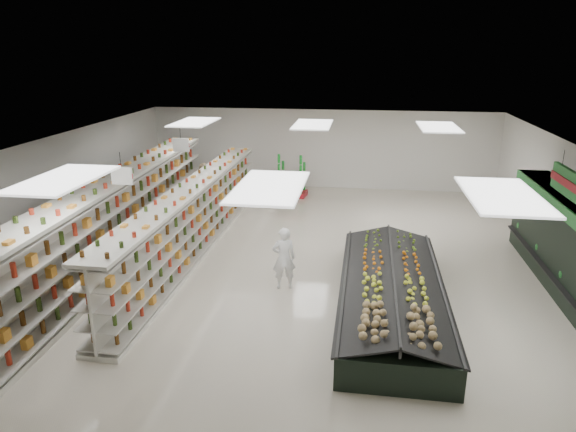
% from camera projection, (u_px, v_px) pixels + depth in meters
% --- Properties ---
extents(floor, '(16.00, 16.00, 0.00)m').
position_uv_depth(floor, '(297.00, 262.00, 13.96)').
color(floor, beige).
rests_on(floor, ground).
extents(ceiling, '(14.00, 16.00, 0.02)m').
position_uv_depth(ceiling, '(297.00, 145.00, 12.96)').
color(ceiling, white).
rests_on(ceiling, wall_back).
extents(wall_back, '(14.00, 0.02, 3.20)m').
position_uv_depth(wall_back, '(321.00, 149.00, 20.98)').
color(wall_back, white).
rests_on(wall_back, floor).
extents(wall_front, '(14.00, 0.02, 3.20)m').
position_uv_depth(wall_front, '(211.00, 405.00, 5.93)').
color(wall_front, white).
rests_on(wall_front, floor).
extents(wall_left, '(0.02, 16.00, 3.20)m').
position_uv_depth(wall_left, '(50.00, 195.00, 14.40)').
color(wall_left, white).
rests_on(wall_left, floor).
extents(aisle_sign_near, '(0.52, 0.06, 0.75)m').
position_uv_depth(aisle_sign_near, '(122.00, 176.00, 11.73)').
color(aisle_sign_near, white).
rests_on(aisle_sign_near, ceiling).
extents(aisle_sign_far, '(0.52, 0.06, 0.75)m').
position_uv_depth(aisle_sign_far, '(181.00, 145.00, 15.49)').
color(aisle_sign_far, white).
rests_on(aisle_sign_far, ceiling).
extents(gondola_left, '(1.37, 13.22, 2.29)m').
position_uv_depth(gondola_left, '(114.00, 225.00, 13.63)').
color(gondola_left, silver).
rests_on(gondola_left, floor).
extents(gondola_center, '(1.03, 11.21, 1.94)m').
position_uv_depth(gondola_center, '(194.00, 221.00, 14.46)').
color(gondola_center, silver).
rests_on(gondola_center, floor).
extents(produce_island, '(2.33, 6.26, 0.93)m').
position_uv_depth(produce_island, '(392.00, 291.00, 11.33)').
color(produce_island, black).
rests_on(produce_island, floor).
extents(soda_endcap, '(1.29, 0.96, 1.53)m').
position_uv_depth(soda_endcap, '(292.00, 177.00, 19.99)').
color(soda_endcap, '#A7131E').
rests_on(soda_endcap, floor).
extents(shopper_main, '(0.64, 0.51, 1.54)m').
position_uv_depth(shopper_main, '(284.00, 258.00, 12.21)').
color(shopper_main, white).
rests_on(shopper_main, floor).
extents(shopper_background, '(0.51, 0.78, 1.55)m').
position_uv_depth(shopper_background, '(205.00, 184.00, 18.92)').
color(shopper_background, tan).
rests_on(shopper_background, floor).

